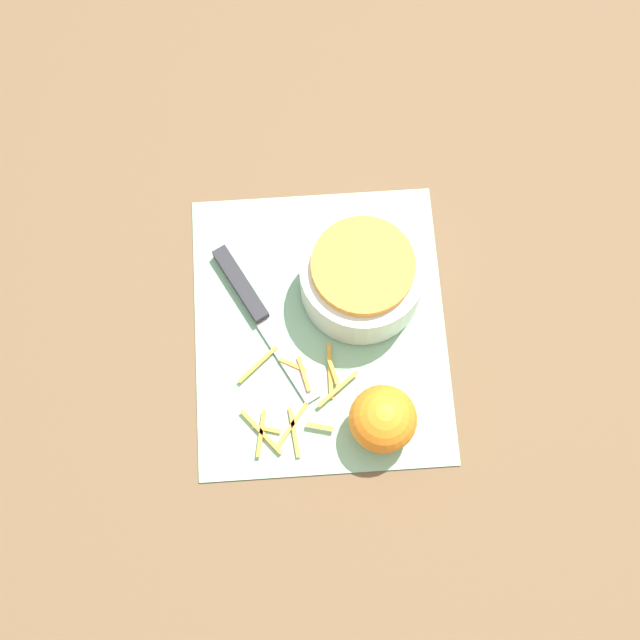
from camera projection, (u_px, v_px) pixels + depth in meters
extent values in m
plane|color=brown|center=(320.00, 328.00, 1.17)|extent=(4.00, 4.00, 0.00)
cube|color=#84B793|center=(320.00, 328.00, 1.16)|extent=(0.38, 0.33, 0.01)
cylinder|color=silver|center=(362.00, 278.00, 1.14)|extent=(0.16, 0.16, 0.07)
cylinder|color=orange|center=(363.00, 266.00, 1.10)|extent=(0.13, 0.13, 0.02)
cube|color=#232328|center=(241.00, 284.00, 1.17)|extent=(0.11, 0.07, 0.02)
cube|color=#B2B2B7|center=(288.00, 360.00, 1.14)|extent=(0.12, 0.08, 0.00)
sphere|color=orange|center=(383.00, 419.00, 1.08)|extent=(0.08, 0.08, 0.08)
cube|color=orange|center=(294.00, 432.00, 1.12)|extent=(0.06, 0.01, 0.00)
cube|color=orange|center=(261.00, 433.00, 1.11)|extent=(0.06, 0.02, 0.00)
cube|color=orange|center=(266.00, 429.00, 1.12)|extent=(0.01, 0.04, 0.00)
cube|color=orange|center=(333.00, 370.00, 1.13)|extent=(0.04, 0.01, 0.00)
cube|color=orange|center=(258.00, 364.00, 1.14)|extent=(0.05, 0.05, 0.00)
cube|color=orange|center=(338.00, 389.00, 1.13)|extent=(0.04, 0.06, 0.00)
cube|color=orange|center=(261.00, 432.00, 1.11)|extent=(0.06, 0.05, 0.00)
cube|color=orange|center=(293.00, 365.00, 1.14)|extent=(0.02, 0.04, 0.00)
cube|color=orange|center=(291.00, 426.00, 1.12)|extent=(0.06, 0.05, 0.00)
cube|color=orange|center=(320.00, 427.00, 1.11)|extent=(0.01, 0.04, 0.00)
cube|color=gold|center=(330.00, 371.00, 1.14)|extent=(0.07, 0.01, 0.00)
cube|color=orange|center=(304.00, 374.00, 1.13)|extent=(0.05, 0.02, 0.00)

